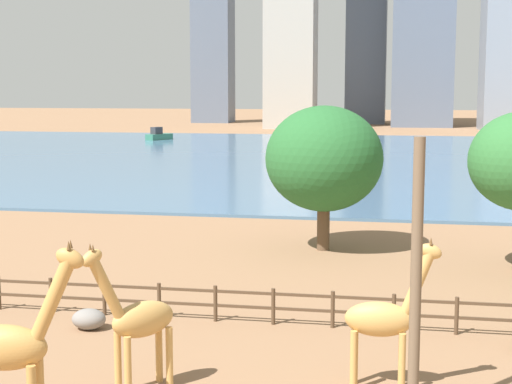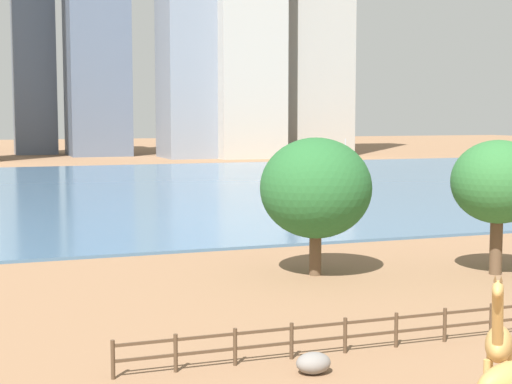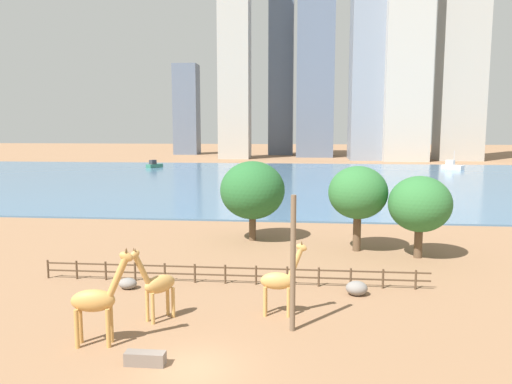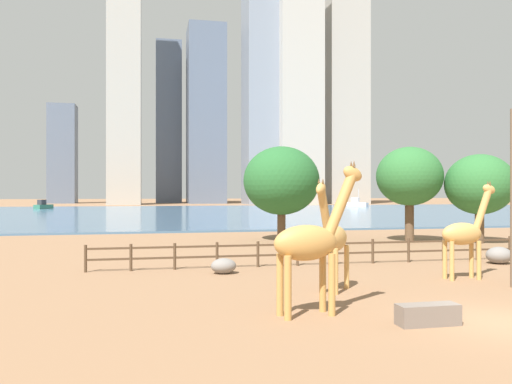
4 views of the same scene
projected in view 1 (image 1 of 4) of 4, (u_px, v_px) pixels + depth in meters
ground_plane at (368, 157)px, 93.82m from camera, size 400.00×400.00×0.00m
harbor_water at (366, 158)px, 90.88m from camera, size 180.00×86.00×0.20m
giraffe_tall at (384, 319)px, 21.47m from camera, size 2.63×0.75×4.31m
giraffe_companion at (138, 320)px, 21.30m from camera, size 2.21×2.50×4.31m
giraffe_young at (10, 347)px, 18.37m from camera, size 3.17×1.15×4.81m
utility_pole at (416, 283)px, 19.10m from camera, size 0.28×0.28×7.13m
boulder_near_fence at (89, 319)px, 27.03m from camera, size 1.19×0.96×0.72m
enclosure_fence at (280, 304)px, 27.47m from camera, size 26.12×0.14×1.30m
tree_center_broad at (324, 159)px, 39.67m from camera, size 5.97×5.97×7.39m
boat_sailboat at (159, 135)px, 121.38m from camera, size 3.46×4.77×1.99m
skyline_block_central at (213, 51)px, 183.52m from camera, size 8.92×8.02×33.60m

